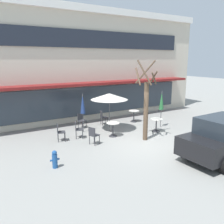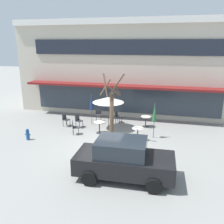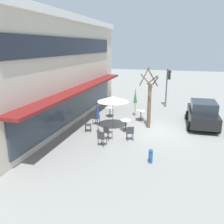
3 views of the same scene
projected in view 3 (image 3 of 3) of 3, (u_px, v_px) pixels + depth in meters
ground_plane at (160, 130)px, 15.65m from camera, size 80.00×80.00×0.00m
building_facade at (25, 69)px, 17.32m from camera, size 17.95×9.10×7.42m
cafe_table_near_wall at (141, 114)px, 17.56m from camera, size 0.70×0.70×0.76m
cafe_table_streetside at (110, 111)px, 18.42m from camera, size 0.70×0.70×0.76m
cafe_table_by_tree at (126, 124)px, 15.33m from camera, size 0.70×0.70×0.76m
patio_umbrella_green_folded at (113, 99)px, 15.50m from camera, size 2.10×2.10×2.20m
patio_umbrella_cream_folded at (98, 109)px, 14.48m from camera, size 0.28×0.28×2.20m
patio_umbrella_corner_open at (135, 96)px, 18.25m from camera, size 0.28×0.28×2.20m
cafe_chair_0 at (102, 137)px, 13.02m from camera, size 0.49×0.49×0.89m
cafe_chair_1 at (87, 124)px, 15.24m from camera, size 0.51×0.51×0.89m
cafe_chair_2 at (96, 118)px, 16.58m from camera, size 0.47×0.47×0.89m
cafe_chair_3 at (107, 131)px, 13.92m from camera, size 0.52×0.52×0.89m
cafe_chair_4 at (130, 132)px, 13.80m from camera, size 0.52×0.52×0.89m
parked_sedan at (203, 114)px, 16.29m from camera, size 4.26×2.13×1.76m
street_tree at (149, 101)px, 15.68m from camera, size 1.34×1.25×4.06m
traffic_light_pole at (168, 82)px, 21.03m from camera, size 0.26×0.44×3.40m
fire_hydrant at (151, 156)px, 11.22m from camera, size 0.36×0.20×0.71m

